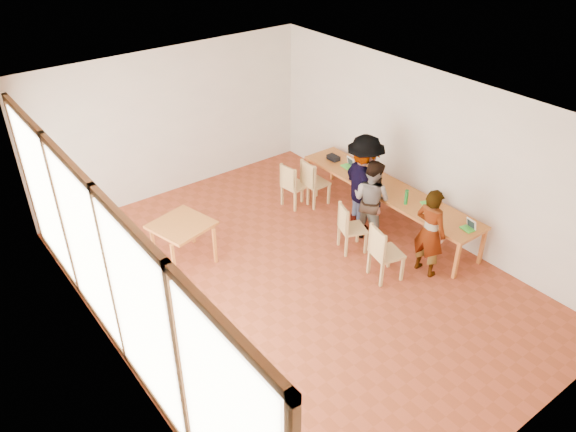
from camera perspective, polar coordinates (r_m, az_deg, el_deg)
name	(u,v)px	position (r m, az deg, el deg)	size (l,w,h in m)	color
ground	(294,280)	(9.44, 0.60, -6.48)	(8.00, 8.00, 0.00)	#9C4225
wall_back	(172,122)	(11.67, -11.66, 9.33)	(6.00, 0.10, 3.00)	beige
wall_front	(528,357)	(6.57, 23.20, -13.00)	(6.00, 0.10, 3.00)	beige
wall_right	(425,151)	(10.49, 13.78, 6.41)	(0.10, 8.00, 3.00)	beige
window_wall	(109,275)	(7.45, -17.72, -5.73)	(0.10, 8.00, 3.00)	white
ceiling	(295,108)	(7.92, 0.72, 10.89)	(6.00, 8.00, 0.04)	white
communal_table	(388,190)	(10.70, 10.09, 2.58)	(0.80, 4.00, 0.75)	#C6672C
side_table	(182,228)	(9.67, -10.75, -1.18)	(0.90, 0.90, 0.75)	#C6672C
chair_near	(382,248)	(9.24, 9.53, -3.24)	(0.56, 0.56, 0.53)	tan
chair_mid	(348,223)	(9.87, 6.11, -0.76)	(0.55, 0.55, 0.49)	tan
chair_far	(292,182)	(11.12, 0.37, 3.52)	(0.49, 0.49, 0.50)	tan
chair_empty	(312,179)	(11.19, 2.44, 3.82)	(0.45, 0.45, 0.52)	tan
chair_spare	(147,285)	(8.61, -14.09, -6.86)	(0.61, 0.61, 0.53)	tan
person_near	(430,232)	(9.46, 14.21, -1.61)	(0.58, 0.38, 1.58)	gray
person_mid	(371,200)	(10.21, 8.45, 1.65)	(0.75, 0.58, 1.54)	gray
person_far	(364,183)	(10.38, 7.68, 3.30)	(1.21, 0.70, 1.87)	gray
laptop_near	(469,226)	(9.77, 17.93, -1.02)	(0.21, 0.23, 0.18)	#48CE3A
laptop_mid	(431,202)	(10.27, 14.30, 1.38)	(0.29, 0.31, 0.22)	#48CE3A
laptop_far	(349,164)	(11.33, 6.23, 5.24)	(0.23, 0.26, 0.20)	#48CE3A
yellow_mug	(373,185)	(10.66, 8.62, 3.16)	(0.11, 0.11, 0.09)	orange
green_bottle	(406,197)	(10.16, 11.93, 1.89)	(0.07, 0.07, 0.28)	#146523
clear_glass	(370,175)	(11.00, 8.30, 4.14)	(0.07, 0.07, 0.09)	silver
condiment_cup	(361,166)	(11.33, 7.41, 5.01)	(0.08, 0.08, 0.06)	white
pink_phone	(437,211)	(10.14, 14.90, 0.50)	(0.05, 0.10, 0.01)	#C23064
black_pouch	(333,158)	(11.60, 4.63, 5.92)	(0.16, 0.26, 0.09)	black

